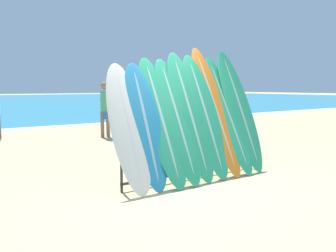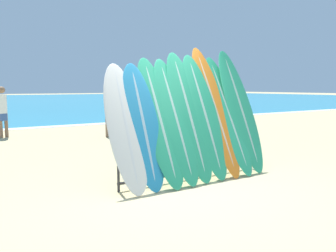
{
  "view_description": "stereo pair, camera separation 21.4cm",
  "coord_description": "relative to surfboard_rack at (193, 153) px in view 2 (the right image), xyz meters",
  "views": [
    {
      "loc": [
        -3.04,
        -4.02,
        1.55
      ],
      "look_at": [
        0.36,
        1.09,
        0.82
      ],
      "focal_mm": 35.0,
      "sensor_mm": 36.0,
      "label": 1
    },
    {
      "loc": [
        -2.86,
        -4.13,
        1.55
      ],
      "look_at": [
        0.36,
        1.09,
        0.82
      ],
      "focal_mm": 35.0,
      "sensor_mm": 36.0,
      "label": 2
    }
  ],
  "objects": [
    {
      "name": "surfboard_slot_5",
      "position": [
        0.31,
        0.11,
        0.64
      ],
      "size": [
        0.59,
        1.12,
        2.16
      ],
      "color": "#289E70",
      "rests_on": "ground_plane"
    },
    {
      "name": "person_mid_beach",
      "position": [
        -2.27,
        6.84,
        0.42
      ],
      "size": [
        0.26,
        0.21,
        1.58
      ],
      "rotation": [
        0.0,
        0.0,
        3.36
      ],
      "color": "#846047",
      "rests_on": "ground_plane"
    },
    {
      "name": "surfboard_slot_4",
      "position": [
        -0.01,
        0.12,
        0.65
      ],
      "size": [
        0.6,
        1.13,
        2.19
      ],
      "color": "#289E70",
      "rests_on": "ground_plane"
    },
    {
      "name": "surfboard_slot_7",
      "position": [
        0.89,
        0.13,
        0.63
      ],
      "size": [
        0.53,
        1.23,
        2.15
      ],
      "color": "#289E70",
      "rests_on": "ground_plane"
    },
    {
      "name": "surfboard_slot_2",
      "position": [
        -0.59,
        0.1,
        0.59
      ],
      "size": [
        0.57,
        1.15,
        2.07
      ],
      "color": "#289E70",
      "rests_on": "ground_plane"
    },
    {
      "name": "person_far_left",
      "position": [
        0.57,
        5.18,
        0.49
      ],
      "size": [
        0.28,
        0.23,
        1.72
      ],
      "rotation": [
        0.0,
        0.0,
        2.89
      ],
      "color": "#846047",
      "rests_on": "ground_plane"
    },
    {
      "name": "person_far_right",
      "position": [
        2.58,
        7.22,
        0.4
      ],
      "size": [
        0.25,
        0.26,
        1.54
      ],
      "rotation": [
        0.0,
        0.0,
        5.41
      ],
      "color": "tan",
      "rests_on": "ground_plane"
    },
    {
      "name": "surfboard_slot_8",
      "position": [
        1.19,
        0.13,
        0.7
      ],
      "size": [
        0.6,
        1.16,
        2.29
      ],
      "color": "#289E70",
      "rests_on": "ground_plane"
    },
    {
      "name": "surfboard_slot_1",
      "position": [
        -0.92,
        0.05,
        0.53
      ],
      "size": [
        0.57,
        0.91,
        1.95
      ],
      "color": "teal",
      "rests_on": "ground_plane"
    },
    {
      "name": "surfboard_slot_0",
      "position": [
        -1.21,
        0.05,
        0.53
      ],
      "size": [
        0.59,
        0.94,
        1.94
      ],
      "color": "silver",
      "rests_on": "ground_plane"
    },
    {
      "name": "person_near_water",
      "position": [
        2.52,
        5.25,
        0.44
      ],
      "size": [
        0.25,
        0.28,
        1.61
      ],
      "rotation": [
        0.0,
        0.0,
        4.12
      ],
      "color": "beige",
      "rests_on": "ground_plane"
    },
    {
      "name": "surfboard_slot_3",
      "position": [
        -0.29,
        0.09,
        0.59
      ],
      "size": [
        0.54,
        1.14,
        2.07
      ],
      "color": "#289E70",
      "rests_on": "ground_plane"
    },
    {
      "name": "ground_plane",
      "position": [
        -0.36,
        -0.29,
        -0.44
      ],
      "size": [
        160.0,
        160.0,
        0.0
      ],
      "primitive_type": "plane",
      "color": "tan"
    },
    {
      "name": "surfboard_slot_6",
      "position": [
        0.61,
        0.17,
        0.72
      ],
      "size": [
        0.54,
        1.28,
        2.32
      ],
      "color": "orange",
      "rests_on": "ground_plane"
    },
    {
      "name": "surfboard_rack",
      "position": [
        0.0,
        0.0,
        0.0
      ],
      "size": [
        2.76,
        0.04,
        0.81
      ],
      "color": "#28282D",
      "rests_on": "ground_plane"
    }
  ]
}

